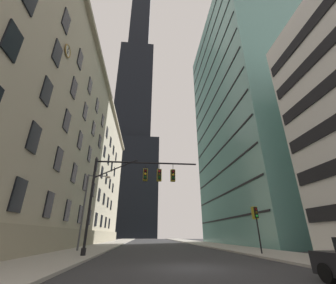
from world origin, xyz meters
TOP-DOWN VIEW (x-y plane):
  - ground_plane at (0.00, 0.00)m, footprint 102.00×160.00m
  - sidewalk_left at (-8.50, 0.00)m, footprint 5.00×160.00m
  - station_building at (-18.30, 25.01)m, footprint 15.27×62.03m
  - dark_skyscraper at (-11.68, 97.44)m, footprint 29.03×29.03m
  - glass_office_midrise at (20.64, 25.13)m, footprint 19.38×30.35m
  - traffic_signal_mast at (-3.06, 5.95)m, footprint 9.05×0.63m
  - traffic_light_near_right at (7.19, 6.45)m, footprint 0.40×0.63m
  - street_lamppost at (-8.50, 11.48)m, footprint 2.50×0.32m

SIDE VIEW (x-z plane):
  - ground_plane at x=0.00m, z-range -0.10..0.00m
  - sidewalk_left at x=-8.50m, z-range 0.00..0.15m
  - traffic_light_near_right at x=7.19m, z-range 1.26..4.97m
  - street_lamppost at x=-8.50m, z-range 0.89..8.43m
  - traffic_signal_mast at x=-3.06m, z-range 1.92..9.53m
  - station_building at x=-18.30m, z-range -0.02..28.81m
  - glass_office_midrise at x=20.64m, z-range 0.00..51.60m
  - dark_skyscraper at x=-11.68m, z-range -41.49..172.39m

